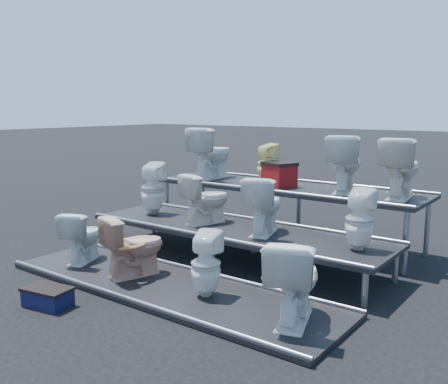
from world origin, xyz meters
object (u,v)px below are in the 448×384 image
Objects in this scene: toilet_9 at (266,164)px; red_crate at (279,176)px; step_stool at (48,298)px; toilet_4 at (153,188)px; toilet_5 at (206,198)px; toilet_7 at (359,220)px; toilet_10 at (344,164)px; toilet_11 at (401,168)px; toilet_2 at (206,264)px; toilet_0 at (83,236)px; toilet_6 at (264,205)px; toilet_3 at (294,279)px; toilet_8 at (211,153)px; toilet_1 at (134,246)px.

toilet_9 is 1.43× the size of red_crate.
red_crate is 3.76m from step_stool.
toilet_5 is at bearing 161.42° from toilet_4.
toilet_4 reaches higher than toilet_7.
toilet_9 is at bearing -176.75° from red_crate.
toilet_11 is (0.77, 0.00, -0.00)m from toilet_10.
toilet_0 is at bearing -17.30° from toilet_2.
toilet_4 is 0.96× the size of toilet_10.
toilet_11 is at bearing -176.54° from toilet_4.
toilet_4 is 1.75× the size of red_crate.
toilet_0 is 1.39m from step_stool.
toilet_6 is (1.94, 0.00, -0.02)m from toilet_4.
toilet_3 is at bearing 81.82° from toilet_11.
toilet_8 reaches higher than red_crate.
toilet_0 is 0.84× the size of toilet_11.
toilet_10 is (-0.66, 2.60, 0.80)m from toilet_3.
toilet_6 is 1.55× the size of step_stool.
toilet_6 is at bearing 142.68° from toilet_8.
toilet_11 reaches higher than toilet_6.
toilet_3 is 0.95× the size of toilet_8.
toilet_10 is at bearing -94.07° from toilet_3.
toilet_10 is 1.70× the size of step_stool.
toilet_7 is at bearing 164.81° from toilet_9.
toilet_2 reaches higher than toilet_0.
toilet_3 reaches higher than toilet_0.
toilet_2 is 1.67m from step_stool.
toilet_2 is at bearing 60.34° from toilet_11.
toilet_10 is 1.82× the size of red_crate.
toilet_5 is 0.94× the size of toilet_6.
toilet_2 is 0.87× the size of toilet_10.
toilet_7 is 1.38m from toilet_11.
toilet_2 is 0.96× the size of toilet_6.
toilet_10 is at bearing 27.20° from red_crate.
red_crate is at bearing -10.85° from toilet_10.
toilet_1 is at bearing -79.38° from red_crate.
toilet_4 reaches higher than toilet_5.
red_crate is (-1.76, -0.10, -0.24)m from toilet_11.
toilet_7 is (1.14, 1.30, 0.40)m from toilet_2.
toilet_8 is 3.94m from step_stool.
toilet_8 is at bearing -59.14° from toilet_3.
toilet_0 is at bearing 83.50° from toilet_9.
toilet_1 is 1.67m from toilet_4.
toilet_4 is 3.49m from toilet_11.
toilet_5 is 1.56× the size of red_crate.
toilet_2 is at bearing 45.01° from toilet_7.
toilet_8 reaches higher than toilet_0.
toilet_3 is 1.71× the size of step_stool.
toilet_11 reaches higher than toilet_2.
toilet_11 is (3.21, 1.30, 0.41)m from toilet_4.
toilet_4 is 1.01m from toilet_5.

